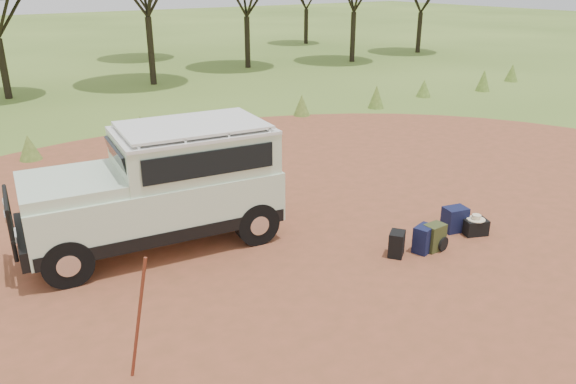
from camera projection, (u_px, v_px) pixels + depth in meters
ground at (330, 264)px, 9.75m from camera, size 140.00×140.00×0.00m
dirt_clearing at (330, 264)px, 9.75m from camera, size 23.00×23.00×0.01m
grass_fringe at (147, 132)px, 16.31m from camera, size 36.60×1.60×0.90m
safari_vehicle at (162, 190)px, 10.15m from camera, size 4.76×2.38×2.22m
walking_staff at (139, 319)px, 6.76m from camera, size 0.32×0.24×1.68m
backpack_black at (397, 244)px, 9.97m from camera, size 0.42×0.40×0.46m
backpack_navy at (424, 239)px, 10.12m from camera, size 0.44×0.36×0.50m
backpack_olive at (434, 237)px, 10.18m from camera, size 0.37×0.27×0.51m
duffel_navy at (455, 219)px, 10.94m from camera, size 0.50×0.42×0.49m
hard_case at (475, 227)px, 10.82m from camera, size 0.53×0.46×0.31m
stuff_sack at (438, 242)px, 10.25m from camera, size 0.33×0.33×0.28m
safari_hat at (476, 218)px, 10.75m from camera, size 0.35×0.35×0.10m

